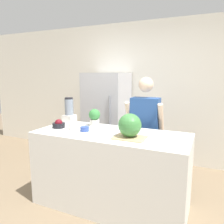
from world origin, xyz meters
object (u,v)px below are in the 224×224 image
at_px(blender, 69,112).
at_px(bowl_cream, 74,125).
at_px(watermelon, 130,125).
at_px(bowl_cherries, 59,124).
at_px(bowl_small_blue, 85,129).
at_px(potted_plant, 95,117).
at_px(refrigerator, 107,117).
at_px(person, 145,132).

bearing_deg(blender, bowl_cream, -46.31).
bearing_deg(watermelon, bowl_cherries, 177.01).
relative_size(bowl_small_blue, blender, 0.29).
relative_size(bowl_cherries, bowl_cream, 1.30).
relative_size(bowl_cherries, bowl_small_blue, 1.51).
xyz_separation_m(bowl_cream, potted_plant, (0.15, 0.27, 0.07)).
distance_m(refrigerator, bowl_cream, 1.38).
xyz_separation_m(bowl_cream, blender, (-0.26, 0.27, 0.11)).
distance_m(watermelon, bowl_small_blue, 0.62).
height_order(bowl_cream, potted_plant, potted_plant).
bearing_deg(potted_plant, bowl_cream, -119.40).
distance_m(refrigerator, blender, 1.13).
distance_m(person, watermelon, 0.80).
xyz_separation_m(bowl_cream, bowl_small_blue, (0.19, -0.04, -0.03)).
xyz_separation_m(bowl_cherries, bowl_small_blue, (0.41, -0.02, -0.01)).
bearing_deg(refrigerator, bowl_cream, -82.51).
bearing_deg(watermelon, blender, 161.88).
height_order(refrigerator, bowl_cherries, refrigerator).
xyz_separation_m(bowl_cherries, bowl_cream, (0.22, 0.02, 0.01)).
bearing_deg(blender, person, 22.39).
xyz_separation_m(refrigerator, bowl_cream, (0.18, -1.36, 0.16)).
xyz_separation_m(refrigerator, potted_plant, (0.33, -1.08, 0.23)).
bearing_deg(bowl_cherries, blender, 96.16).
bearing_deg(person, bowl_cherries, -144.19).
distance_m(watermelon, bowl_cream, 0.80).
distance_m(blender, potted_plant, 0.41).
height_order(watermelon, blender, blender).
height_order(person, watermelon, person).
xyz_separation_m(person, blender, (-1.01, -0.42, 0.29)).
relative_size(bowl_cream, bowl_small_blue, 1.16).
bearing_deg(person, bowl_cream, -137.78).
xyz_separation_m(watermelon, bowl_cherries, (-1.02, 0.05, -0.10)).
bearing_deg(watermelon, potted_plant, 151.26).
distance_m(person, blender, 1.13).
distance_m(bowl_cream, potted_plant, 0.32).
relative_size(watermelon, bowl_small_blue, 2.39).
xyz_separation_m(person, watermelon, (0.04, -0.76, 0.26)).
distance_m(watermelon, bowl_cherries, 1.02).
bearing_deg(watermelon, bowl_cream, 174.58).
relative_size(refrigerator, bowl_cream, 13.19).
bearing_deg(watermelon, refrigerator, 124.12).
bearing_deg(blender, bowl_cherries, -83.84).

